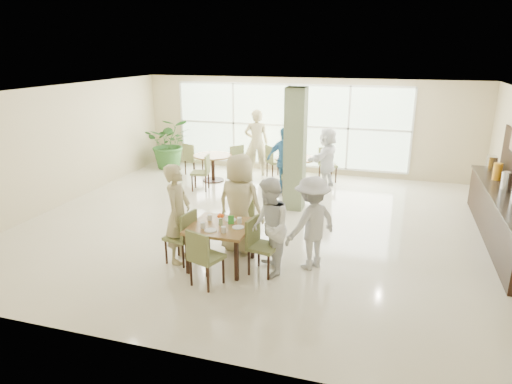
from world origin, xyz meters
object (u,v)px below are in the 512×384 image
(teen_standing, at_px, (312,223))
(main_table, at_px, (221,230))
(round_table_left, at_px, (213,161))
(teen_far, at_px, (240,204))
(round_table_right, at_px, (295,164))
(teen_left, at_px, (178,214))
(potted_plant, at_px, (170,143))
(adult_a, at_px, (284,161))
(adult_standing, at_px, (256,143))
(buffet_counter, at_px, (505,214))
(adult_b, at_px, (327,158))
(teen_right, at_px, (269,227))

(teen_standing, bearing_deg, main_table, -37.96)
(main_table, bearing_deg, round_table_left, 113.59)
(round_table_left, distance_m, teen_far, 4.80)
(teen_far, xyz_separation_m, teen_standing, (1.37, -0.28, -0.11))
(round_table_left, height_order, teen_far, teen_far)
(round_table_right, height_order, teen_standing, teen_standing)
(teen_left, height_order, teen_standing, teen_left)
(round_table_right, bearing_deg, potted_plant, 171.21)
(potted_plant, relative_size, adult_a, 0.91)
(round_table_left, height_order, adult_standing, adult_standing)
(buffet_counter, bearing_deg, teen_far, -158.04)
(main_table, height_order, teen_left, teen_left)
(adult_a, bearing_deg, teen_left, -84.03)
(teen_standing, height_order, adult_a, adult_a)
(teen_left, bearing_deg, round_table_right, -14.75)
(teen_far, bearing_deg, adult_a, -78.14)
(round_table_left, relative_size, buffet_counter, 0.23)
(potted_plant, height_order, teen_standing, teen_standing)
(round_table_right, relative_size, adult_b, 0.69)
(teen_right, relative_size, adult_b, 1.01)
(round_table_left, relative_size, adult_b, 0.67)
(main_table, relative_size, round_table_right, 0.91)
(teen_far, relative_size, adult_b, 1.13)
(round_table_right, bearing_deg, teen_far, -90.57)
(teen_right, relative_size, adult_standing, 0.84)
(potted_plant, bearing_deg, adult_b, -7.95)
(teen_standing, relative_size, adult_standing, 0.83)
(teen_far, height_order, adult_standing, adult_standing)
(round_table_left, bearing_deg, adult_b, 4.96)
(adult_a, relative_size, adult_b, 1.06)
(teen_left, relative_size, adult_b, 1.08)
(round_table_left, distance_m, buffet_counter, 7.37)
(round_table_right, height_order, adult_standing, adult_standing)
(round_table_left, relative_size, potted_plant, 0.69)
(buffet_counter, bearing_deg, teen_right, -146.57)
(buffet_counter, relative_size, potted_plant, 2.98)
(buffet_counter, distance_m, teen_left, 6.22)
(buffet_counter, distance_m, potted_plant, 9.42)
(main_table, relative_size, adult_a, 0.59)
(main_table, bearing_deg, teen_right, -2.44)
(round_table_left, height_order, adult_a, adult_a)
(teen_standing, xyz_separation_m, adult_a, (-1.42, 3.94, 0.06))
(round_table_left, distance_m, teen_standing, 5.79)
(main_table, height_order, adult_b, adult_b)
(round_table_left, bearing_deg, teen_far, -61.96)
(adult_a, bearing_deg, adult_standing, 145.45)
(teen_far, bearing_deg, teen_right, 147.17)
(round_table_left, bearing_deg, adult_a, -14.42)
(teen_standing, bearing_deg, teen_left, -42.78)
(round_table_left, relative_size, teen_right, 0.66)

